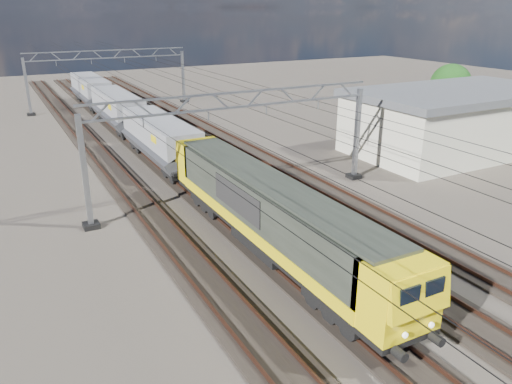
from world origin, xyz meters
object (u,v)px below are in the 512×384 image
hopper_wagon_third (91,89)px  industrial_shed (456,120)px  locomotive (269,211)px  catenary_gantry_mid (239,142)px  hopper_wagon_mid (117,107)px  catenary_gantry_far (110,77)px  hopper_wagon_lead (160,137)px  tree_far (454,86)px

hopper_wagon_third → industrial_shed: size_ratio=0.70×
locomotive → hopper_wagon_third: (-0.00, 46.10, -0.09)m
catenary_gantry_mid → hopper_wagon_mid: (-2.00, 24.35, -1.67)m
hopper_wagon_mid → industrial_shed: 32.80m
catenary_gantry_far → locomotive: 43.62m
catenary_gantry_mid → hopper_wagon_third: 38.64m
locomotive → hopper_wagon_lead: 17.70m
hopper_wagon_lead → catenary_gantry_far: bearing=85.6°
catenary_gantry_mid → hopper_wagon_third: size_ratio=1.53×
industrial_shed → hopper_wagon_third: bearing=123.3°
catenary_gantry_far → hopper_wagon_lead: bearing=-94.4°
catenary_gantry_mid → industrial_shed: (22.00, 2.00, -1.18)m
catenary_gantry_mid → hopper_wagon_mid: catenary_gantry_mid is taller
industrial_shed → tree_far: (8.32, 7.79, 1.34)m
tree_far → catenary_gantry_far: bearing=139.2°
hopper_wagon_lead → industrial_shed: (24.00, -8.15, 0.49)m
catenary_gantry_mid → hopper_wagon_lead: catenary_gantry_mid is taller
catenary_gantry_far → locomotive: size_ratio=0.94×
locomotive → hopper_wagon_lead: locomotive is taller
catenary_gantry_mid → industrial_shed: 22.12m
industrial_shed → catenary_gantry_far: bearing=122.9°
hopper_wagon_third → hopper_wagon_mid: bearing=-90.0°
catenary_gantry_far → locomotive: catenary_gantry_far is taller
locomotive → industrial_shed: (24.00, 9.54, 0.40)m
locomotive → tree_far: bearing=28.2°
hopper_wagon_mid → hopper_wagon_third: (0.00, 14.20, 0.00)m
hopper_wagon_mid → catenary_gantry_mid: bearing=-85.3°
hopper_wagon_mid → tree_far: (32.32, -14.56, 1.83)m
hopper_wagon_lead → hopper_wagon_mid: (0.00, 14.20, 0.00)m
locomotive → industrial_shed: size_ratio=1.13×
hopper_wagon_lead → catenary_gantry_mid: bearing=-78.9°
locomotive → hopper_wagon_mid: locomotive is taller
industrial_shed → tree_far: tree_far is taller
hopper_wagon_third → industrial_shed: (24.00, -36.55, 0.49)m
hopper_wagon_lead → hopper_wagon_third: 28.40m
locomotive → hopper_wagon_third: locomotive is taller
hopper_wagon_lead → tree_far: 32.37m
catenary_gantry_far → hopper_wagon_third: 3.65m
catenary_gantry_far → tree_far: size_ratio=3.11×
hopper_wagon_lead → industrial_shed: size_ratio=0.70×
catenary_gantry_far → industrial_shed: size_ratio=1.07×
locomotive → industrial_shed: industrial_shed is taller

